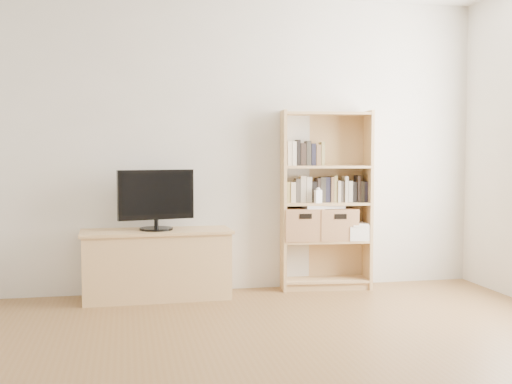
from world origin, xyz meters
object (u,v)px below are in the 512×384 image
object	(u,v)px
television	(156,200)
baby_monitor	(318,197)
tv_stand	(157,266)
bookshelf	(326,200)
laptop	(322,206)
basket_left	(302,224)
basket_right	(336,224)

from	to	relation	value
television	baby_monitor	size ratio (longest dim) A/B	5.63
television	baby_monitor	bearing A→B (deg)	-12.52
tv_stand	bookshelf	xyz separation A→B (m)	(1.51, 0.08, 0.52)
laptop	basket_left	bearing A→B (deg)	171.57
television	basket_left	distance (m)	1.32
bookshelf	baby_monitor	distance (m)	0.13
baby_monitor	basket_left	bearing A→B (deg)	126.48
baby_monitor	laptop	distance (m)	0.13
baby_monitor	basket_right	size ratio (longest dim) A/B	0.33
tv_stand	bookshelf	size ratio (longest dim) A/B	0.76
baby_monitor	basket_left	size ratio (longest dim) A/B	0.33
baby_monitor	bookshelf	bearing A→B (deg)	25.64
tv_stand	basket_right	size ratio (longest dim) A/B	3.53
television	bookshelf	bearing A→B (deg)	-9.53
television	basket_right	world-z (taller)	television
bookshelf	laptop	size ratio (longest dim) A/B	4.58
television	laptop	xyz separation A→B (m)	(1.47, 0.08, -0.09)
baby_monitor	basket_left	distance (m)	0.29
baby_monitor	basket_right	distance (m)	0.33
tv_stand	basket_right	xyz separation A→B (m)	(1.61, 0.07, 0.31)
baby_monitor	basket_left	xyz separation A→B (m)	(-0.12, 0.10, -0.25)
television	laptop	world-z (taller)	television
bookshelf	laptop	xyz separation A→B (m)	(-0.03, -0.01, -0.05)
bookshelf	baby_monitor	world-z (taller)	bookshelf
bookshelf	television	distance (m)	1.51
bookshelf	basket_right	size ratio (longest dim) A/B	4.67
baby_monitor	laptop	bearing A→B (deg)	35.43
basket_left	basket_right	xyz separation A→B (m)	(0.31, -0.03, -0.00)
laptop	tv_stand	bearing A→B (deg)	-177.70
bookshelf	television	size ratio (longest dim) A/B	2.48
television	basket_right	xyz separation A→B (m)	(1.61, 0.07, -0.25)
basket_right	bookshelf	bearing A→B (deg)	175.81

